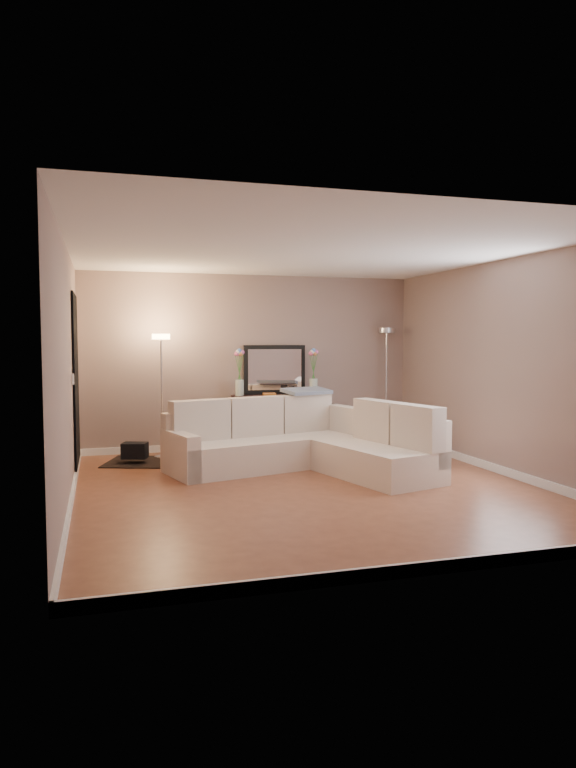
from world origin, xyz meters
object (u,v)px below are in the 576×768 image
object	(u,v)px
console_table	(272,419)
floor_lamp_unlit	(386,362)
floor_lamp_lit	(161,371)
sectional_sofa	(304,444)

from	to	relation	value
console_table	floor_lamp_unlit	bearing A→B (deg)	0.51
floor_lamp_lit	floor_lamp_unlit	xyz separation A→B (m)	(3.49, 0.25, 0.07)
sectional_sofa	floor_lamp_unlit	size ratio (longest dim) A/B	1.68
sectional_sofa	console_table	world-z (taller)	sectional_sofa
sectional_sofa	floor_lamp_lit	xyz separation A→B (m)	(-1.64, 1.30, 0.88)
console_table	floor_lamp_lit	distance (m)	1.81
floor_lamp_unlit	floor_lamp_lit	bearing A→B (deg)	-175.82
floor_lamp_lit	sectional_sofa	bearing A→B (deg)	-38.44
sectional_sofa	floor_lamp_unlit	world-z (taller)	floor_lamp_unlit
console_table	floor_lamp_unlit	distance (m)	2.04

